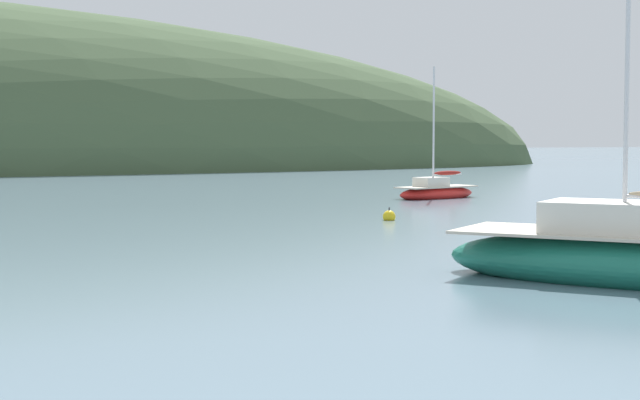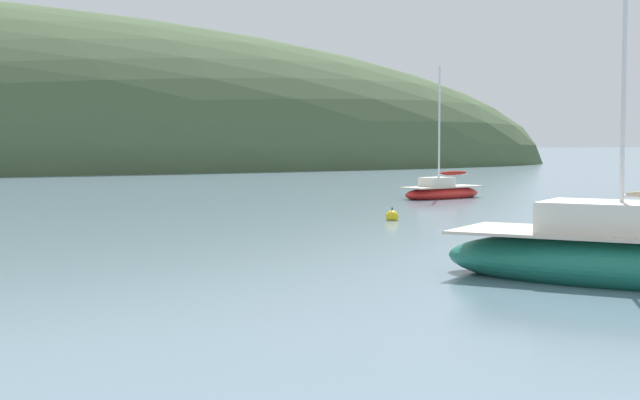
{
  "view_description": "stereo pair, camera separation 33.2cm",
  "coord_description": "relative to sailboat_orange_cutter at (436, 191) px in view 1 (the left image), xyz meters",
  "views": [
    {
      "loc": [
        -9.9,
        -4.52,
        2.89
      ],
      "look_at": [
        0.0,
        20.0,
        1.2
      ],
      "focal_mm": 56.97,
      "sensor_mm": 36.0,
      "label": 1
    },
    {
      "loc": [
        -9.59,
        -4.65,
        2.89
      ],
      "look_at": [
        0.0,
        20.0,
        1.2
      ],
      "focal_mm": 56.97,
      "sensor_mm": 36.0,
      "label": 2
    }
  ],
  "objects": [
    {
      "name": "sailboat_orange_cutter",
      "position": [
        0.0,
        0.0,
        0.0
      ],
      "size": [
        4.76,
        2.85,
        6.18
      ],
      "color": "red",
      "rests_on": "ground"
    },
    {
      "name": "mooring_buoy_channel",
      "position": [
        -7.33,
        -10.16,
        -0.19
      ],
      "size": [
        0.44,
        0.44,
        0.54
      ],
      "color": "yellow",
      "rests_on": "ground"
    }
  ]
}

